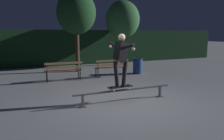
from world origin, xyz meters
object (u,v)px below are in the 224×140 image
at_px(grind_rail, 124,92).
at_px(skateboarder, 121,56).
at_px(tree_far_right, 123,20).
at_px(park_bench_left_center, 112,66).
at_px(tree_behind_benches, 76,13).
at_px(trash_can, 138,66).
at_px(skateboard, 120,87).
at_px(park_bench_leftmost, 64,69).

relative_size(grind_rail, skateboarder, 2.02).
height_order(skateboarder, tree_far_right, tree_far_right).
relative_size(park_bench_left_center, tree_behind_benches, 0.38).
relative_size(skateboarder, tree_behind_benches, 0.37).
bearing_deg(tree_far_right, trash_can, -101.52).
bearing_deg(grind_rail, tree_behind_benches, 89.96).
bearing_deg(skateboard, tree_behind_benches, 88.67).
height_order(grind_rail, tree_far_right, tree_far_right).
xyz_separation_m(park_bench_left_center, trash_can, (1.61, 0.35, -0.12)).
relative_size(park_bench_leftmost, tree_far_right, 0.39).
height_order(grind_rail, park_bench_leftmost, park_bench_leftmost).
bearing_deg(park_bench_left_center, trash_can, 12.12).
bearing_deg(park_bench_left_center, tree_behind_benches, 116.59).
height_order(grind_rail, trash_can, trash_can).
relative_size(skateboard, park_bench_leftmost, 0.49).
distance_m(park_bench_left_center, trash_can, 1.65).
height_order(grind_rail, tree_behind_benches, tree_behind_benches).
xyz_separation_m(park_bench_left_center, tree_far_right, (2.26, 3.53, 2.39)).
bearing_deg(park_bench_leftmost, trash_can, 5.12).
distance_m(tree_behind_benches, trash_can, 4.23).
xyz_separation_m(park_bench_left_center, tree_behind_benches, (-1.09, 2.17, 2.57)).
xyz_separation_m(skateboarder, tree_far_right, (3.48, 7.10, 1.52)).
bearing_deg(park_bench_leftmost, grind_rail, -72.08).
bearing_deg(trash_can, park_bench_left_center, -167.88).
relative_size(park_bench_leftmost, park_bench_left_center, 1.00).
relative_size(grind_rail, park_bench_leftmost, 1.96).
relative_size(park_bench_leftmost, tree_behind_benches, 0.38).
distance_m(skateboarder, park_bench_leftmost, 3.82).
relative_size(skateboarder, park_bench_left_center, 0.97).
height_order(tree_far_right, tree_behind_benches, tree_behind_benches).
height_order(grind_rail, skateboarder, skateboarder).
relative_size(park_bench_left_center, tree_far_right, 0.39).
height_order(park_bench_left_center, tree_far_right, tree_far_right).
distance_m(skateboarder, park_bench_left_center, 3.88).
relative_size(tree_far_right, tree_behind_benches, 0.97).
xyz_separation_m(park_bench_leftmost, park_bench_left_center, (2.25, 0.00, 0.00)).
bearing_deg(trash_can, skateboarder, -125.80).
xyz_separation_m(tree_far_right, tree_behind_benches, (-3.35, -1.35, 0.18)).
bearing_deg(skateboarder, trash_can, 54.20).
relative_size(grind_rail, park_bench_left_center, 1.96).
relative_size(skateboarder, park_bench_leftmost, 0.97).
bearing_deg(tree_behind_benches, tree_far_right, 22.01).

